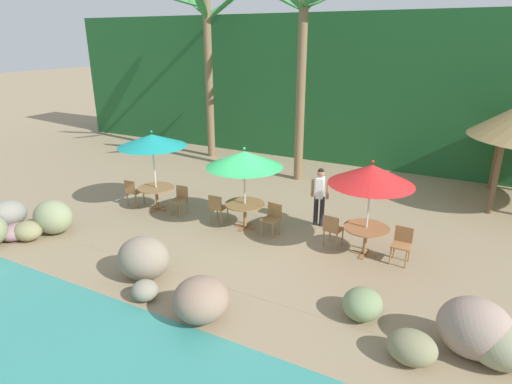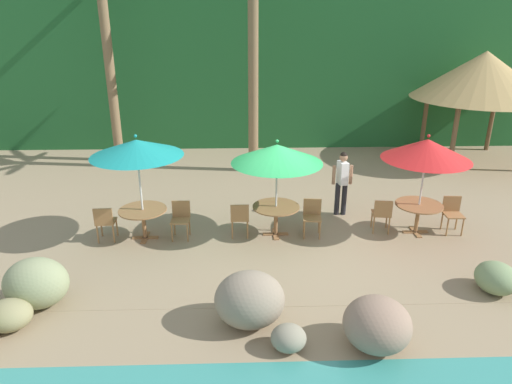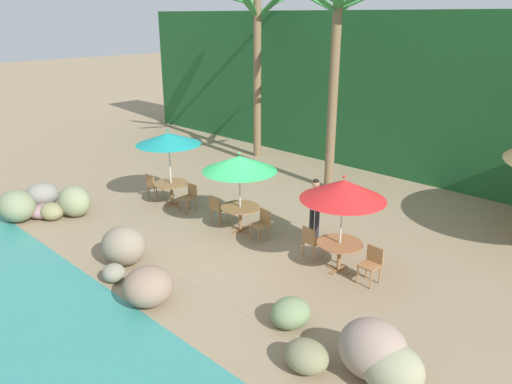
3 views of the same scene
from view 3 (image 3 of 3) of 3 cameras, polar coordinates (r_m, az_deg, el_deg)
name	(u,v)px [view 3 (image 3 of 3)]	position (r m, az deg, el deg)	size (l,w,h in m)	color
ground_plane	(238,236)	(13.82, -2.08, -5.12)	(120.00, 120.00, 0.00)	#937F60
terrace_deck	(238,236)	(13.82, -2.08, -5.11)	(18.00, 5.20, 0.01)	#937F60
foliage_backdrop	(405,93)	(20.07, 16.89, 10.91)	(28.00, 2.40, 6.00)	#1E5628
rock_seawall	(164,271)	(11.37, -10.59, -8.95)	(15.76, 2.78, 1.02)	gray
umbrella_teal	(168,139)	(15.62, -10.13, 6.10)	(2.04, 2.04, 2.50)	silver
dining_table_teal	(171,187)	(16.07, -9.79, 0.60)	(1.10, 1.10, 0.74)	olive
chair_teal_seaward	(190,196)	(15.49, -7.69, -0.41)	(0.43, 0.44, 0.87)	#9E7042
chair_teal_inland	(153,185)	(16.69, -11.85, 0.83)	(0.44, 0.44, 0.87)	#9E7042
umbrella_green	(240,163)	(13.45, -1.92, 3.32)	(2.08, 2.08, 2.34)	silver
dining_table_green	(240,211)	(13.91, -1.85, -2.19)	(1.10, 1.10, 0.74)	olive
chair_green_seaward	(262,222)	(13.39, 0.71, -3.54)	(0.46, 0.47, 0.87)	#9E7042
chair_green_inland	(217,207)	(14.46, -4.48, -1.79)	(0.42, 0.43, 0.87)	#9E7042
umbrella_red	(343,190)	(11.38, 10.08, 0.27)	(2.00, 2.00, 2.43)	silver
dining_table_red	(340,248)	(11.94, 9.66, -6.36)	(1.10, 1.10, 0.74)	olive
chair_red_seaward	(372,262)	(11.64, 13.28, -7.93)	(0.44, 0.44, 0.87)	#9E7042
chair_red_inland	(312,240)	(12.44, 6.45, -5.59)	(0.47, 0.48, 0.87)	#9E7042
palm_tree_nearest	(257,50)	(20.90, 0.13, 16.08)	(3.63, 3.62, 6.85)	brown
palm_tree_second	(336,51)	(16.86, 9.23, 15.84)	(3.65, 3.65, 6.87)	brown
waiter_in_white	(315,204)	(13.49, 6.86, -1.35)	(0.52, 0.37, 1.70)	#232328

